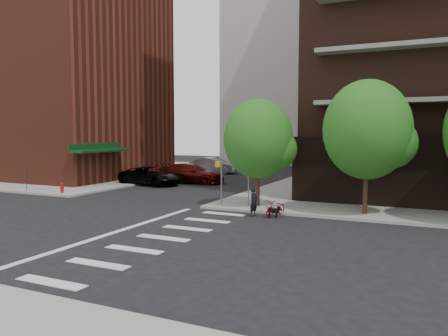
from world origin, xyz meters
name	(u,v)px	position (x,y,z in m)	size (l,w,h in m)	color
ground	(106,231)	(0.00, 0.00, 0.00)	(120.00, 120.00, 0.00)	black
sidewalk_nw	(74,170)	(-24.50, 23.50, 0.07)	(31.00, 33.00, 0.15)	gray
crosswalk	(148,236)	(2.21, 0.00, 0.01)	(3.85, 13.00, 0.01)	silver
midrise_nw	(50,76)	(-22.00, 18.00, 10.15)	(21.40, 15.50, 20.00)	maroon
tree_a	(258,139)	(4.00, 8.50, 4.04)	(4.00, 4.00, 5.90)	#301E11
tree_b	(367,130)	(10.00, 8.50, 4.54)	(4.50, 4.50, 6.65)	#301E11
pedestrian_signal	(227,176)	(2.32, 7.92, 1.85)	(2.18, 0.67, 2.60)	slate
fire_hydrant	(62,187)	(-10.50, 7.80, 0.55)	(0.24, 0.24, 0.73)	#A50C0C
parking_meter	(26,179)	(-14.00, 7.80, 0.96)	(0.10, 0.08, 1.32)	black
parked_car_black	(150,176)	(-8.20, 15.34, 0.77)	(5.55, 2.56, 1.54)	black
parked_car_maroon	(191,173)	(-5.79, 18.12, 0.86)	(5.92, 2.41, 1.72)	#460E08
parked_car_silver	(214,165)	(-8.20, 27.44, 0.86)	(5.25, 1.83, 1.73)	#9C9DA3
scooter	(276,208)	(5.77, 6.50, 0.46)	(0.61, 1.74, 0.91)	maroon
dog_walker	(254,202)	(4.72, 6.00, 0.77)	(0.37, 0.56, 1.55)	black
dog	(274,211)	(5.75, 6.18, 0.37)	(0.69, 0.19, 0.59)	black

